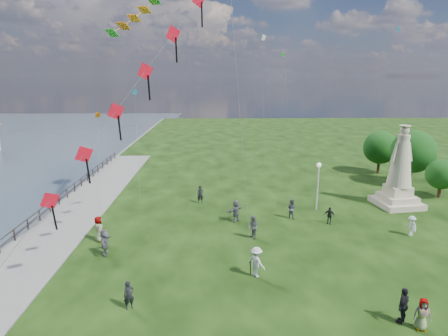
{
  "coord_description": "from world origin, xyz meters",
  "views": [
    {
      "loc": [
        -1.58,
        -17.63,
        11.81
      ],
      "look_at": [
        -1.0,
        8.0,
        5.5
      ],
      "focal_mm": 30.0,
      "sensor_mm": 36.0,
      "label": 1
    }
  ],
  "objects_px": {
    "lamppost": "(318,176)",
    "person_8": "(411,226)",
    "person_5": "(105,242)",
    "person_7": "(291,209)",
    "person_10": "(99,229)",
    "person_9": "(329,215)",
    "person_3": "(403,305)",
    "person_11": "(236,211)",
    "person_4": "(422,314)",
    "person_6": "(200,194)",
    "person_2": "(256,262)",
    "statue": "(399,176)",
    "person_1": "(253,227)",
    "person_0": "(129,295)"
  },
  "relations": [
    {
      "from": "person_5",
      "to": "person_8",
      "type": "relative_size",
      "value": 1.17
    },
    {
      "from": "person_6",
      "to": "person_8",
      "type": "relative_size",
      "value": 1.08
    },
    {
      "from": "lamppost",
      "to": "person_3",
      "type": "bearing_deg",
      "value": -89.97
    },
    {
      "from": "person_8",
      "to": "statue",
      "type": "bearing_deg",
      "value": 151.31
    },
    {
      "from": "person_5",
      "to": "person_10",
      "type": "bearing_deg",
      "value": 23.02
    },
    {
      "from": "person_2",
      "to": "person_4",
      "type": "distance_m",
      "value": 8.93
    },
    {
      "from": "person_7",
      "to": "person_4",
      "type": "bearing_deg",
      "value": 138.83
    },
    {
      "from": "person_1",
      "to": "person_2",
      "type": "height_order",
      "value": "person_2"
    },
    {
      "from": "person_1",
      "to": "person_9",
      "type": "distance_m",
      "value": 7.13
    },
    {
      "from": "lamppost",
      "to": "person_11",
      "type": "bearing_deg",
      "value": -160.76
    },
    {
      "from": "person_6",
      "to": "person_7",
      "type": "relative_size",
      "value": 1.0
    },
    {
      "from": "person_4",
      "to": "person_11",
      "type": "relative_size",
      "value": 0.88
    },
    {
      "from": "statue",
      "to": "person_1",
      "type": "height_order",
      "value": "statue"
    },
    {
      "from": "person_8",
      "to": "person_11",
      "type": "xyz_separation_m",
      "value": [
        -13.16,
        3.17,
        0.14
      ]
    },
    {
      "from": "person_7",
      "to": "person_10",
      "type": "relative_size",
      "value": 0.88
    },
    {
      "from": "person_8",
      "to": "person_9",
      "type": "distance_m",
      "value": 6.05
    },
    {
      "from": "person_10",
      "to": "person_5",
      "type": "bearing_deg",
      "value": -176.66
    },
    {
      "from": "person_1",
      "to": "person_3",
      "type": "distance_m",
      "value": 11.78
    },
    {
      "from": "person_1",
      "to": "person_11",
      "type": "xyz_separation_m",
      "value": [
        -1.1,
        3.47,
        0.03
      ]
    },
    {
      "from": "person_0",
      "to": "person_3",
      "type": "height_order",
      "value": "person_3"
    },
    {
      "from": "person_2",
      "to": "person_3",
      "type": "xyz_separation_m",
      "value": [
        6.72,
        -4.51,
        -0.01
      ]
    },
    {
      "from": "person_5",
      "to": "person_6",
      "type": "relative_size",
      "value": 1.08
    },
    {
      "from": "person_5",
      "to": "person_10",
      "type": "height_order",
      "value": "person_10"
    },
    {
      "from": "person_1",
      "to": "person_0",
      "type": "bearing_deg",
      "value": -64.32
    },
    {
      "from": "person_0",
      "to": "person_10",
      "type": "distance_m",
      "value": 9.24
    },
    {
      "from": "person_5",
      "to": "person_6",
      "type": "height_order",
      "value": "person_5"
    },
    {
      "from": "person_3",
      "to": "person_7",
      "type": "height_order",
      "value": "person_3"
    },
    {
      "from": "person_5",
      "to": "person_9",
      "type": "xyz_separation_m",
      "value": [
        16.81,
        5.13,
        -0.2
      ]
    },
    {
      "from": "person_7",
      "to": "person_10",
      "type": "xyz_separation_m",
      "value": [
        -15.0,
        -4.29,
        0.11
      ]
    },
    {
      "from": "person_4",
      "to": "person_3",
      "type": "bearing_deg",
      "value": 153.14
    },
    {
      "from": "statue",
      "to": "person_6",
      "type": "height_order",
      "value": "statue"
    },
    {
      "from": "person_4",
      "to": "person_7",
      "type": "bearing_deg",
      "value": 116.18
    },
    {
      "from": "statue",
      "to": "person_11",
      "type": "xyz_separation_m",
      "value": [
        -15.29,
        -3.59,
        -1.92
      ]
    },
    {
      "from": "person_10",
      "to": "person_8",
      "type": "bearing_deg",
      "value": -111.34
    },
    {
      "from": "lamppost",
      "to": "person_8",
      "type": "height_order",
      "value": "lamppost"
    },
    {
      "from": "person_3",
      "to": "person_5",
      "type": "relative_size",
      "value": 1.02
    },
    {
      "from": "person_3",
      "to": "person_10",
      "type": "distance_m",
      "value": 20.22
    },
    {
      "from": "person_4",
      "to": "person_7",
      "type": "height_order",
      "value": "person_7"
    },
    {
      "from": "lamppost",
      "to": "person_11",
      "type": "xyz_separation_m",
      "value": [
        -7.48,
        -2.61,
        -2.24
      ]
    },
    {
      "from": "person_8",
      "to": "person_11",
      "type": "distance_m",
      "value": 13.54
    },
    {
      "from": "person_6",
      "to": "person_7",
      "type": "bearing_deg",
      "value": -34.86
    },
    {
      "from": "person_4",
      "to": "person_6",
      "type": "relative_size",
      "value": 0.96
    },
    {
      "from": "person_1",
      "to": "person_10",
      "type": "relative_size",
      "value": 0.94
    },
    {
      "from": "person_1",
      "to": "person_10",
      "type": "bearing_deg",
      "value": -112.87
    },
    {
      "from": "person_7",
      "to": "person_9",
      "type": "bearing_deg",
      "value": -169.3
    },
    {
      "from": "person_1",
      "to": "person_5",
      "type": "distance_m",
      "value": 10.52
    },
    {
      "from": "person_7",
      "to": "person_5",
      "type": "bearing_deg",
      "value": 60.78
    },
    {
      "from": "person_3",
      "to": "person_11",
      "type": "relative_size",
      "value": 1.01
    },
    {
      "from": "person_0",
      "to": "person_4",
      "type": "xyz_separation_m",
      "value": [
        14.32,
        -1.98,
        0.04
      ]
    },
    {
      "from": "lamppost",
      "to": "person_5",
      "type": "height_order",
      "value": "lamppost"
    }
  ]
}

